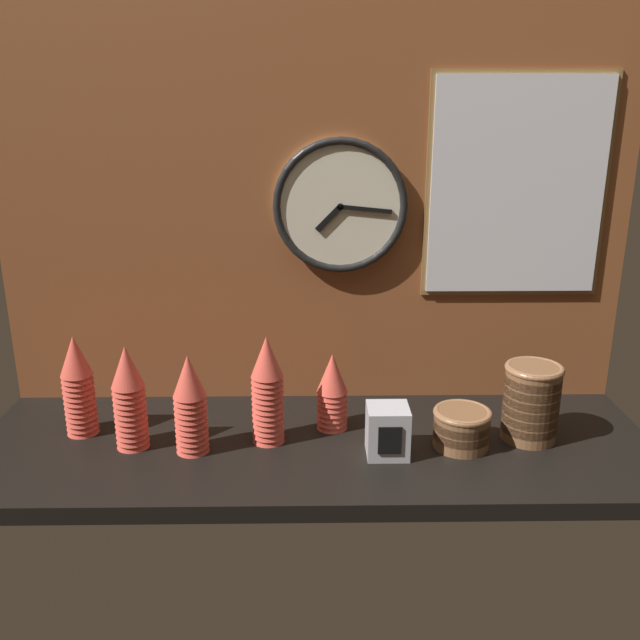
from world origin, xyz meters
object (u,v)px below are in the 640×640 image
cup_stack_far_left (78,385)px  cup_stack_center_right (332,391)px  bowl_stack_far_right (531,401)px  menu_board (517,187)px  bowl_stack_right (462,427)px  cup_stack_center_left (190,404)px  wall_clock (340,206)px  cup_stack_left (129,397)px  cup_stack_center (267,390)px  napkin_dispenser (388,431)px

cup_stack_far_left → cup_stack_center_right: bearing=1.7°
bowl_stack_far_right → menu_board: (-0.35, 24.52, 46.80)cm
cup_stack_far_left → bowl_stack_right: bearing=-5.2°
cup_stack_far_left → menu_board: (106.87, 20.00, 44.07)cm
bowl_stack_far_right → menu_board: menu_board is taller
cup_stack_far_left → bowl_stack_right: 90.96cm
cup_stack_center_right → bowl_stack_far_right: (46.66, -6.31, 0.00)cm
cup_stack_center_left → bowl_stack_far_right: 79.23cm
wall_clock → cup_stack_center_right: bearing=-97.6°
cup_stack_center_right → cup_stack_left: cup_stack_left is taller
cup_stack_center → napkin_dispenser: 29.10cm
cup_stack_left → cup_stack_center_left: bearing=-9.6°
cup_stack_center_right → wall_clock: (2.33, 17.32, 42.30)cm
cup_stack_center → bowl_stack_right: cup_stack_center is taller
cup_stack_center → wall_clock: size_ratio=0.78×
cup_stack_center_left → bowl_stack_far_right: size_ratio=1.26×
cup_stack_center_right → cup_stack_far_left: (-60.55, -1.79, 2.73)cm
cup_stack_left → cup_stack_center: bearing=4.0°
bowl_stack_right → cup_stack_far_left: bearing=174.8°
cup_stack_center → napkin_dispenser: bearing=-13.8°
cup_stack_far_left → bowl_stack_far_right: bearing=-2.4°
cup_stack_left → cup_stack_center_left: size_ratio=1.06×
cup_stack_center → cup_stack_left: 31.51cm
napkin_dispenser → cup_stack_center_right: bearing=132.1°
cup_stack_center_right → bowl_stack_right: size_ratio=1.43×
bowl_stack_right → napkin_dispenser: 17.96cm
menu_board → napkin_dispenser: (-34.19, -31.63, -50.67)cm
bowl_stack_right → wall_clock: wall_clock is taller
cup_stack_center → cup_stack_left: cup_stack_center is taller
cup_stack_center_right → menu_board: menu_board is taller
cup_stack_center_left → wall_clock: wall_clock is taller
bowl_stack_far_right → bowl_stack_right: (-16.93, -3.66, -4.70)cm
cup_stack_center_left → wall_clock: size_ratio=0.70×
cup_stack_center_left → menu_board: bearing=20.5°
cup_stack_center → wall_clock: 48.95cm
cup_stack_center_left → bowl_stack_far_right: bearing=3.6°
cup_stack_center_left → menu_board: (78.70, 29.50, 44.75)cm
bowl_stack_far_right → bowl_stack_right: 17.95cm
cup_stack_center_left → bowl_stack_right: size_ratio=1.74×
wall_clock → menu_board: menu_board is taller
cup_stack_center_left → bowl_stack_right: (62.12, 1.32, -6.74)cm
bowl_stack_far_right → cup_stack_far_left: bearing=177.6°
cup_stack_center_left → wall_clock: bearing=39.5°
bowl_stack_far_right → cup_stack_center: bearing=-179.7°
cup_stack_center → napkin_dispenser: size_ratio=2.26×
bowl_stack_right → cup_stack_left: bearing=179.2°
cup_stack_center_right → cup_stack_center: 16.98cm
cup_stack_center → bowl_stack_far_right: bearing=0.3°
cup_stack_center → menu_board: bearing=22.0°
menu_board → napkin_dispenser: 68.82cm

